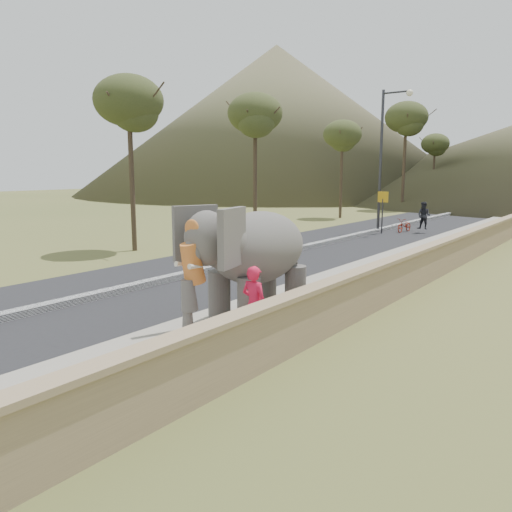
% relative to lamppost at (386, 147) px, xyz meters
% --- Properties ---
extents(ground, '(160.00, 160.00, 0.00)m').
position_rel_lamppost_xyz_m(ground, '(4.69, -18.11, -4.87)').
color(ground, olive).
rests_on(ground, ground).
extents(road, '(7.00, 120.00, 0.03)m').
position_rel_lamppost_xyz_m(road, '(-0.31, -8.11, -4.86)').
color(road, black).
rests_on(road, ground).
extents(median, '(0.35, 120.00, 0.22)m').
position_rel_lamppost_xyz_m(median, '(-0.31, -8.11, -4.76)').
color(median, black).
rests_on(median, ground).
extents(walkway, '(3.00, 120.00, 0.15)m').
position_rel_lamppost_xyz_m(walkway, '(4.69, -8.11, -4.80)').
color(walkway, '#9E9687').
rests_on(walkway, ground).
extents(parapet, '(0.30, 120.00, 1.10)m').
position_rel_lamppost_xyz_m(parapet, '(6.34, -8.11, -4.32)').
color(parapet, tan).
rests_on(parapet, ground).
extents(lamppost, '(1.76, 0.36, 8.00)m').
position_rel_lamppost_xyz_m(lamppost, '(0.00, 0.00, 0.00)').
color(lamppost, '#313237').
rests_on(lamppost, ground).
extents(signboard, '(0.60, 0.08, 2.40)m').
position_rel_lamppost_xyz_m(signboard, '(0.19, -0.62, -3.23)').
color(signboard, '#2D2D33').
rests_on(signboard, ground).
extents(hill_left, '(60.00, 60.00, 22.00)m').
position_rel_lamppost_xyz_m(hill_left, '(-33.31, 36.89, 6.13)').
color(hill_left, brown).
rests_on(hill_left, ground).
extents(elephant_and_man, '(2.29, 3.79, 2.65)m').
position_rel_lamppost_xyz_m(elephant_and_man, '(4.71, -18.32, -3.41)').
color(elephant_and_man, slate).
rests_on(elephant_and_man, ground).
extents(motorcyclist, '(1.85, 1.60, 1.82)m').
position_rel_lamppost_xyz_m(motorcyclist, '(1.47, 0.98, -4.15)').
color(motorcyclist, maroon).
rests_on(motorcyclist, ground).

